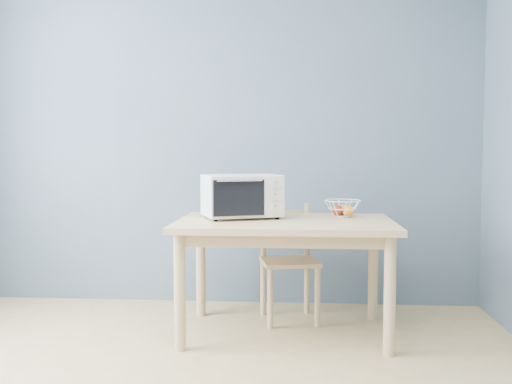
# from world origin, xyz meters

# --- Properties ---
(room) EXTENTS (4.01, 4.51, 2.61)m
(room) POSITION_xyz_m (0.00, 0.00, 1.30)
(room) COLOR tan
(room) RESTS_ON ground
(dining_table) EXTENTS (1.40, 0.90, 0.75)m
(dining_table) POSITION_xyz_m (0.52, 1.48, 0.65)
(dining_table) COLOR #D7AF81
(dining_table) RESTS_ON ground
(toaster_oven) EXTENTS (0.58, 0.51, 0.29)m
(toaster_oven) POSITION_xyz_m (0.21, 1.56, 0.90)
(toaster_oven) COLOR white
(toaster_oven) RESTS_ON dining_table
(fruit_basket) EXTENTS (0.29, 0.29, 0.11)m
(fruit_basket) POSITION_xyz_m (0.90, 1.70, 0.81)
(fruit_basket) COLOR white
(fruit_basket) RESTS_ON dining_table
(dining_chair) EXTENTS (0.45, 0.45, 0.82)m
(dining_chair) POSITION_xyz_m (0.54, 1.81, 0.40)
(dining_chair) COLOR #D7AF81
(dining_chair) RESTS_ON ground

